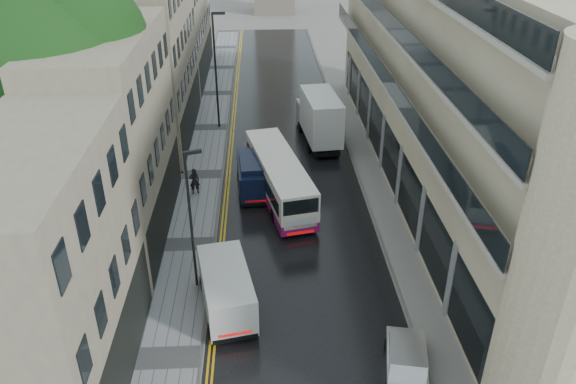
{
  "coord_description": "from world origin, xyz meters",
  "views": [
    {
      "loc": [
        -1.83,
        -6.26,
        17.29
      ],
      "look_at": [
        -0.6,
        18.0,
        3.85
      ],
      "focal_mm": 35.0,
      "sensor_mm": 36.0,
      "label": 1
    }
  ],
  "objects_px": {
    "silver_hatchback": "(389,383)",
    "white_van": "(210,318)",
    "white_lorry": "(310,127)",
    "tree_near": "(44,123)",
    "tree_far": "(112,63)",
    "pedestrian": "(194,181)",
    "cream_bus": "(273,201)",
    "lamp_post_far": "(216,72)",
    "lamp_post_near": "(191,223)",
    "navy_van": "(241,186)"
  },
  "relations": [
    {
      "from": "silver_hatchback",
      "to": "white_van",
      "type": "height_order",
      "value": "white_van"
    },
    {
      "from": "white_lorry",
      "to": "tree_near",
      "type": "bearing_deg",
      "value": -148.33
    },
    {
      "from": "tree_far",
      "to": "silver_hatchback",
      "type": "bearing_deg",
      "value": -58.51
    },
    {
      "from": "silver_hatchback",
      "to": "pedestrian",
      "type": "distance_m",
      "value": 18.55
    },
    {
      "from": "tree_far",
      "to": "silver_hatchback",
      "type": "distance_m",
      "value": 29.16
    },
    {
      "from": "cream_bus",
      "to": "white_van",
      "type": "distance_m",
      "value": 9.82
    },
    {
      "from": "silver_hatchback",
      "to": "pedestrian",
      "type": "xyz_separation_m",
      "value": [
        -8.85,
        16.3,
        0.29
      ]
    },
    {
      "from": "lamp_post_far",
      "to": "pedestrian",
      "type": "bearing_deg",
      "value": -93.43
    },
    {
      "from": "white_van",
      "to": "lamp_post_far",
      "type": "distance_m",
      "value": 24.03
    },
    {
      "from": "white_van",
      "to": "lamp_post_near",
      "type": "relative_size",
      "value": 0.68
    },
    {
      "from": "white_van",
      "to": "navy_van",
      "type": "relative_size",
      "value": 1.02
    },
    {
      "from": "tree_far",
      "to": "pedestrian",
      "type": "height_order",
      "value": "tree_far"
    },
    {
      "from": "white_van",
      "to": "lamp_post_far",
      "type": "height_order",
      "value": "lamp_post_far"
    },
    {
      "from": "tree_far",
      "to": "pedestrian",
      "type": "bearing_deg",
      "value": -53.04
    },
    {
      "from": "navy_van",
      "to": "cream_bus",
      "type": "bearing_deg",
      "value": -51.96
    },
    {
      "from": "tree_near",
      "to": "lamp_post_far",
      "type": "xyz_separation_m",
      "value": [
        7.28,
        15.86,
        -2.38
      ]
    },
    {
      "from": "cream_bus",
      "to": "lamp_post_far",
      "type": "xyz_separation_m",
      "value": [
        -3.97,
        14.39,
        3.23
      ]
    },
    {
      "from": "tree_near",
      "to": "silver_hatchback",
      "type": "relative_size",
      "value": 3.9
    },
    {
      "from": "lamp_post_near",
      "to": "lamp_post_far",
      "type": "distance_m",
      "value": 20.24
    },
    {
      "from": "white_van",
      "to": "lamp_post_far",
      "type": "bearing_deg",
      "value": 81.54
    },
    {
      "from": "white_lorry",
      "to": "white_van",
      "type": "distance_m",
      "value": 19.64
    },
    {
      "from": "tree_near",
      "to": "tree_far",
      "type": "distance_m",
      "value": 13.02
    },
    {
      "from": "tree_near",
      "to": "white_lorry",
      "type": "xyz_separation_m",
      "value": [
        14.1,
        10.85,
        -4.97
      ]
    },
    {
      "from": "tree_far",
      "to": "silver_hatchback",
      "type": "xyz_separation_m",
      "value": [
        14.95,
        -24.41,
        -5.54
      ]
    },
    {
      "from": "white_lorry",
      "to": "pedestrian",
      "type": "relative_size",
      "value": 4.34
    },
    {
      "from": "lamp_post_near",
      "to": "pedestrian",
      "type": "bearing_deg",
      "value": 77.63
    },
    {
      "from": "silver_hatchback",
      "to": "navy_van",
      "type": "distance_m",
      "value": 16.15
    },
    {
      "from": "tree_near",
      "to": "cream_bus",
      "type": "height_order",
      "value": "tree_near"
    },
    {
      "from": "tree_far",
      "to": "lamp_post_far",
      "type": "distance_m",
      "value": 7.72
    },
    {
      "from": "silver_hatchback",
      "to": "white_van",
      "type": "relative_size",
      "value": 0.74
    },
    {
      "from": "white_lorry",
      "to": "white_van",
      "type": "xyz_separation_m",
      "value": [
        -5.81,
        -18.74,
        -0.87
      ]
    },
    {
      "from": "white_van",
      "to": "pedestrian",
      "type": "height_order",
      "value": "white_van"
    },
    {
      "from": "silver_hatchback",
      "to": "pedestrian",
      "type": "bearing_deg",
      "value": 129.51
    },
    {
      "from": "tree_near",
      "to": "silver_hatchback",
      "type": "height_order",
      "value": "tree_near"
    },
    {
      "from": "tree_near",
      "to": "pedestrian",
      "type": "relative_size",
      "value": 8.08
    },
    {
      "from": "white_van",
      "to": "navy_van",
      "type": "xyz_separation_m",
      "value": [
        1.03,
        11.49,
        0.11
      ]
    },
    {
      "from": "navy_van",
      "to": "white_van",
      "type": "bearing_deg",
      "value": -99.17
    },
    {
      "from": "tree_far",
      "to": "navy_van",
      "type": "distance_m",
      "value": 13.96
    },
    {
      "from": "white_van",
      "to": "lamp_post_near",
      "type": "height_order",
      "value": "lamp_post_near"
    },
    {
      "from": "cream_bus",
      "to": "lamp_post_far",
      "type": "distance_m",
      "value": 15.27
    },
    {
      "from": "pedestrian",
      "to": "lamp_post_near",
      "type": "distance_m",
      "value": 9.67
    },
    {
      "from": "cream_bus",
      "to": "white_lorry",
      "type": "height_order",
      "value": "white_lorry"
    },
    {
      "from": "tree_near",
      "to": "cream_bus",
      "type": "xyz_separation_m",
      "value": [
        11.24,
        1.47,
        -5.6
      ]
    },
    {
      "from": "tree_far",
      "to": "navy_van",
      "type": "height_order",
      "value": "tree_far"
    },
    {
      "from": "cream_bus",
      "to": "tree_near",
      "type": "bearing_deg",
      "value": 175.46
    },
    {
      "from": "tree_far",
      "to": "lamp_post_far",
      "type": "bearing_deg",
      "value": 22.31
    },
    {
      "from": "tree_far",
      "to": "cream_bus",
      "type": "height_order",
      "value": "tree_far"
    },
    {
      "from": "white_lorry",
      "to": "silver_hatchback",
      "type": "relative_size",
      "value": 2.1
    },
    {
      "from": "cream_bus",
      "to": "pedestrian",
      "type": "bearing_deg",
      "value": 132.79
    },
    {
      "from": "cream_bus",
      "to": "silver_hatchback",
      "type": "bearing_deg",
      "value": -84.71
    }
  ]
}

